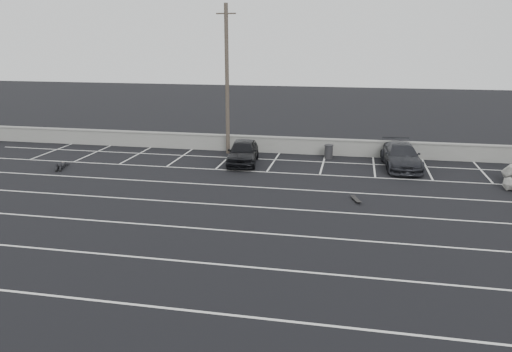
% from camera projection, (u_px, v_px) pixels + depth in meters
% --- Properties ---
extents(ground, '(120.00, 120.00, 0.00)m').
position_uv_depth(ground, '(202.00, 229.00, 19.87)').
color(ground, black).
rests_on(ground, ground).
extents(seawall, '(50.00, 0.45, 1.06)m').
position_uv_depth(seawall, '(265.00, 144.00, 32.94)').
color(seawall, gray).
rests_on(seawall, ground).
extents(stall_lines, '(36.00, 20.05, 0.01)m').
position_uv_depth(stall_lines, '(228.00, 195.00, 24.05)').
color(stall_lines, silver).
rests_on(stall_lines, ground).
extents(car_left, '(2.19, 4.40, 1.44)m').
position_uv_depth(car_left, '(243.00, 152.00, 29.93)').
color(car_left, black).
rests_on(car_left, ground).
extents(car_right, '(2.36, 4.97, 1.40)m').
position_uv_depth(car_right, '(401.00, 156.00, 28.96)').
color(car_right, '#222328').
rests_on(car_right, ground).
extents(utility_pole, '(1.25, 0.25, 9.37)m').
position_uv_depth(utility_pole, '(227.00, 80.00, 31.49)').
color(utility_pole, '#4C4238').
rests_on(utility_pole, ground).
extents(trash_bin, '(0.65, 0.65, 0.87)m').
position_uv_depth(trash_bin, '(329.00, 152.00, 31.22)').
color(trash_bin, '#252527').
rests_on(trash_bin, ground).
extents(person, '(2.33, 2.74, 0.43)m').
position_uv_depth(person, '(61.00, 164.00, 29.19)').
color(person, black).
rests_on(person, ground).
extents(skateboard, '(0.48, 0.87, 0.10)m').
position_uv_depth(skateboard, '(356.00, 199.00, 23.19)').
color(skateboard, black).
rests_on(skateboard, ground).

